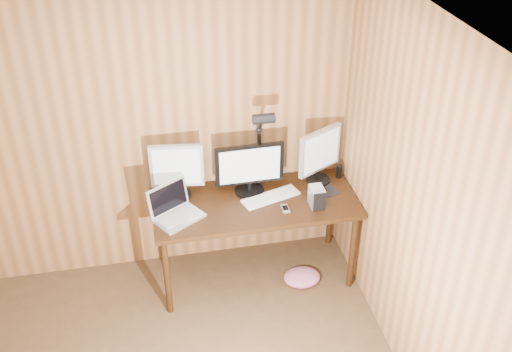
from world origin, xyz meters
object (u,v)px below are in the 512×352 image
object	(u,v)px
mouse	(323,189)
desk_lamp	(262,137)
monitor_right	(320,154)
keyboard	(271,197)
speaker	(339,171)
hard_drive	(317,197)
monitor_center	(249,168)
monitor_left	(177,170)
laptop	(174,209)
phone	(285,208)
desk	(253,209)

from	to	relation	value
mouse	desk_lamp	bearing A→B (deg)	155.73
monitor_right	keyboard	xyz separation A→B (m)	(-0.44, -0.17, -0.24)
speaker	hard_drive	bearing A→B (deg)	-129.83
monitor_center	keyboard	xyz separation A→B (m)	(0.15, -0.12, -0.21)
monitor_left	monitor_right	distance (m)	1.14
monitor_center	monitor_right	world-z (taller)	monitor_right
laptop	keyboard	size ratio (longest dim) A/B	0.90
monitor_left	laptop	xyz separation A→B (m)	(-0.06, -0.25, -0.19)
speaker	mouse	bearing A→B (deg)	-136.21
phone	desk_lamp	xyz separation A→B (m)	(-0.11, 0.36, 0.45)
monitor_left	speaker	world-z (taller)	monitor_left
laptop	speaker	distance (m)	1.42
desk	laptop	xyz separation A→B (m)	(-0.63, -0.14, 0.18)
monitor_center	phone	distance (m)	0.42
monitor_center	monitor_left	world-z (taller)	monitor_left
hard_drive	laptop	bearing A→B (deg)	175.02
monitor_right	laptop	xyz separation A→B (m)	(-1.20, -0.25, -0.19)
speaker	monitor_center	bearing A→B (deg)	-175.03
hard_drive	monitor_center	bearing A→B (deg)	147.72
monitor_left	speaker	distance (m)	1.34
laptop	keyboard	distance (m)	0.77
phone	keyboard	bearing A→B (deg)	115.20
monitor_right	desk_lamp	world-z (taller)	desk_lamp
keyboard	monitor_center	bearing A→B (deg)	122.33
mouse	monitor_left	bearing A→B (deg)	169.85
desk	monitor_center	size ratio (longest dim) A/B	2.93
phone	speaker	distance (m)	0.65
monitor_center	mouse	distance (m)	0.62
monitor_left	speaker	bearing A→B (deg)	8.78
desk_lamp	hard_drive	bearing A→B (deg)	-58.61
phone	mouse	bearing A→B (deg)	26.29
monitor_center	keyboard	distance (m)	0.28
monitor_left	desk_lamp	world-z (taller)	desk_lamp
monitor_center	laptop	xyz separation A→B (m)	(-0.62, -0.21, -0.16)
keyboard	speaker	world-z (taller)	speaker
monitor_right	keyboard	size ratio (longest dim) A/B	0.97
monitor_right	desk_lamp	xyz separation A→B (m)	(-0.47, 0.03, 0.20)
keyboard	speaker	distance (m)	0.65
monitor_left	desk_lamp	size ratio (longest dim) A/B	0.64
monitor_center	desk_lamp	distance (m)	0.27
monitor_left	desk_lamp	xyz separation A→B (m)	(0.67, 0.03, 0.20)
desk_lamp	desk	bearing A→B (deg)	-137.42
desk	mouse	size ratio (longest dim) A/B	15.34
keyboard	mouse	xyz separation A→B (m)	(0.43, 0.00, 0.01)
mouse	desk	bearing A→B (deg)	173.36
monitor_center	mouse	xyz separation A→B (m)	(0.58, -0.12, -0.20)
keyboard	mouse	size ratio (longest dim) A/B	4.68
desk	hard_drive	distance (m)	0.55
phone	hard_drive	bearing A→B (deg)	0.01
speaker	desk	bearing A→B (deg)	-169.64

